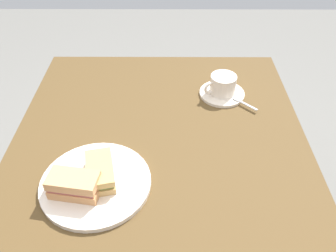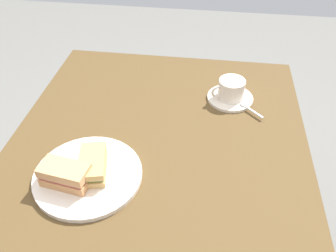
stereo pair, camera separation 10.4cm
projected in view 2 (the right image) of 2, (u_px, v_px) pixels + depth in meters
The scene contains 7 objects.
dining_table at pixel (150, 207), 0.98m from camera, with size 1.34×0.89×0.75m.
sandwich_plate at pixel (88, 176), 0.92m from camera, with size 0.29×0.29×0.01m, color silver.
sandwich_front at pixel (93, 165), 0.91m from camera, with size 0.14×0.09×0.05m.
sandwich_back at pixel (65, 175), 0.88m from camera, with size 0.08×0.13×0.06m.
coffee_saucer at pixel (230, 98), 1.19m from camera, with size 0.16×0.16×0.01m, color beige.
coffee_cup at pixel (231, 88), 1.16m from camera, with size 0.09×0.11×0.07m.
spoon at pixel (248, 107), 1.14m from camera, with size 0.08×0.08×0.01m.
Camera 2 is at (0.58, 0.13, 1.46)m, focal length 36.89 mm.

